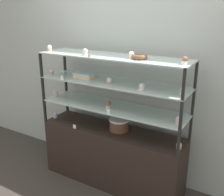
% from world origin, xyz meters
% --- Properties ---
extents(ground_plane, '(20.00, 20.00, 0.00)m').
position_xyz_m(ground_plane, '(0.00, 0.00, 0.00)').
color(ground_plane, '#38332D').
extents(back_wall, '(8.00, 0.05, 2.60)m').
position_xyz_m(back_wall, '(0.00, 0.35, 1.30)').
color(back_wall, '#A8B2AD').
rests_on(back_wall, ground_plane).
extents(display_base, '(1.59, 0.42, 0.66)m').
position_xyz_m(display_base, '(0.00, 0.00, 0.33)').
color(display_base, black).
rests_on(display_base, ground_plane).
extents(display_riser_lower, '(1.59, 0.42, 0.27)m').
position_xyz_m(display_riser_lower, '(0.00, 0.00, 0.91)').
color(display_riser_lower, black).
rests_on(display_riser_lower, display_base).
extents(display_riser_middle, '(1.59, 0.42, 0.27)m').
position_xyz_m(display_riser_middle, '(0.00, 0.00, 1.18)').
color(display_riser_middle, black).
rests_on(display_riser_middle, display_riser_lower).
extents(display_riser_upper, '(1.59, 0.42, 0.27)m').
position_xyz_m(display_riser_upper, '(0.00, 0.00, 1.44)').
color(display_riser_upper, black).
rests_on(display_riser_upper, display_riser_middle).
extents(layer_cake_centerpiece, '(0.21, 0.21, 0.13)m').
position_xyz_m(layer_cake_centerpiece, '(0.07, 0.03, 0.73)').
color(layer_cake_centerpiece, brown).
rests_on(layer_cake_centerpiece, display_base).
extents(sheet_cake_frosted, '(0.22, 0.15, 0.06)m').
position_xyz_m(sheet_cake_frosted, '(-0.34, 0.01, 1.22)').
color(sheet_cake_frosted, beige).
rests_on(sheet_cake_frosted, display_riser_middle).
extents(cupcake_0, '(0.05, 0.05, 0.07)m').
position_xyz_m(cupcake_0, '(-0.75, -0.06, 0.69)').
color(cupcake_0, beige).
rests_on(cupcake_0, display_base).
extents(cupcake_1, '(0.05, 0.05, 0.07)m').
position_xyz_m(cupcake_1, '(0.75, -0.04, 0.69)').
color(cupcake_1, '#CCB28C').
rests_on(cupcake_1, display_base).
extents(price_tag_0, '(0.04, 0.00, 0.04)m').
position_xyz_m(price_tag_0, '(-0.36, -0.19, 0.68)').
color(price_tag_0, white).
rests_on(price_tag_0, display_base).
extents(cupcake_2, '(0.06, 0.06, 0.07)m').
position_xyz_m(cupcake_2, '(-0.74, -0.04, 0.96)').
color(cupcake_2, white).
rests_on(cupcake_2, display_riser_lower).
extents(cupcake_3, '(0.06, 0.06, 0.07)m').
position_xyz_m(cupcake_3, '(-0.01, -0.06, 0.96)').
color(cupcake_3, beige).
rests_on(cupcake_3, display_riser_lower).
extents(cupcake_4, '(0.06, 0.06, 0.07)m').
position_xyz_m(cupcake_4, '(0.74, -0.08, 0.96)').
color(cupcake_4, beige).
rests_on(cupcake_4, display_riser_lower).
extents(price_tag_1, '(0.04, 0.00, 0.04)m').
position_xyz_m(price_tag_1, '(0.07, -0.19, 0.95)').
color(price_tag_1, white).
rests_on(price_tag_1, display_riser_lower).
extents(cupcake_5, '(0.05, 0.05, 0.06)m').
position_xyz_m(cupcake_5, '(-0.75, -0.07, 1.22)').
color(cupcake_5, '#CCB28C').
rests_on(cupcake_5, display_riser_middle).
extents(cupcake_6, '(0.05, 0.05, 0.06)m').
position_xyz_m(cupcake_6, '(0.01, -0.07, 1.22)').
color(cupcake_6, '#CCB28C').
rests_on(cupcake_6, display_riser_middle).
extents(cupcake_7, '(0.05, 0.05, 0.06)m').
position_xyz_m(cupcake_7, '(0.38, -0.11, 1.22)').
color(cupcake_7, white).
rests_on(cupcake_7, display_riser_middle).
extents(cupcake_8, '(0.05, 0.05, 0.06)m').
position_xyz_m(cupcake_8, '(0.74, -0.06, 1.22)').
color(cupcake_8, white).
rests_on(cupcake_8, display_riser_middle).
extents(price_tag_2, '(0.04, 0.00, 0.04)m').
position_xyz_m(price_tag_2, '(-0.50, -0.19, 1.21)').
color(price_tag_2, white).
rests_on(price_tag_2, display_riser_middle).
extents(cupcake_9, '(0.05, 0.05, 0.07)m').
position_xyz_m(cupcake_9, '(-0.74, -0.09, 1.49)').
color(cupcake_9, '#CCB28C').
rests_on(cupcake_9, display_riser_upper).
extents(cupcake_10, '(0.05, 0.05, 0.07)m').
position_xyz_m(cupcake_10, '(-0.24, -0.11, 1.49)').
color(cupcake_10, beige).
rests_on(cupcake_10, display_riser_upper).
extents(cupcake_11, '(0.05, 0.05, 0.07)m').
position_xyz_m(cupcake_11, '(0.24, -0.05, 1.49)').
color(cupcake_11, white).
rests_on(cupcake_11, display_riser_upper).
extents(cupcake_12, '(0.05, 0.05, 0.07)m').
position_xyz_m(cupcake_12, '(0.74, -0.07, 1.49)').
color(cupcake_12, white).
rests_on(cupcake_12, display_riser_upper).
extents(price_tag_3, '(0.04, 0.00, 0.04)m').
position_xyz_m(price_tag_3, '(-0.14, -0.19, 1.48)').
color(price_tag_3, white).
rests_on(price_tag_3, display_riser_upper).
extents(donut_glazed, '(0.15, 0.15, 0.04)m').
position_xyz_m(donut_glazed, '(0.31, -0.03, 1.48)').
color(donut_glazed, brown).
rests_on(donut_glazed, display_riser_upper).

